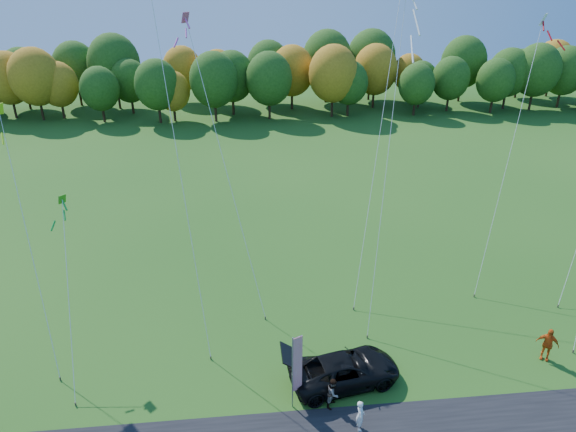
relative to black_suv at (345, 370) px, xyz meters
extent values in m
plane|color=#1E4F15|center=(-2.35, -0.65, -0.78)|extent=(160.00, 160.00, 0.00)
imported|color=black|center=(0.00, 0.00, 0.00)|extent=(6.02, 3.61, 1.56)
imported|color=white|center=(0.10, -2.98, 0.02)|extent=(0.44, 0.62, 1.61)
imported|color=gray|center=(-0.86, -1.48, 0.02)|extent=(0.93, 0.98, 1.60)
imported|color=#D75514|center=(11.15, 0.62, 0.20)|extent=(1.22, 1.04, 1.96)
cylinder|color=#999999|center=(-2.83, -1.36, 1.30)|extent=(0.06, 0.06, 4.17)
cube|color=red|center=(-2.59, -1.25, 1.72)|extent=(0.49, 0.24, 3.13)
cube|color=navy|center=(-2.59, -1.22, 2.88)|extent=(0.48, 0.23, 0.81)
cylinder|color=#4C3F33|center=(-6.86, 2.41, -0.68)|extent=(0.08, 0.08, 0.20)
cylinder|color=#4C3F33|center=(1.82, 6.02, -0.68)|extent=(0.08, 0.08, 0.20)
cylinder|color=#4C3F33|center=(2.01, 3.28, -0.68)|extent=(0.08, 0.08, 0.20)
cylinder|color=#4C3F33|center=(14.60, 4.96, -0.68)|extent=(0.08, 0.08, 0.20)
cylinder|color=#4C3F33|center=(-14.52, 1.61, -0.68)|extent=(0.08, 0.08, 0.20)
cylinder|color=#4C3F33|center=(-13.27, -0.25, -0.68)|extent=(0.08, 0.08, 0.20)
cube|color=#349619|center=(-14.22, 6.15, 7.40)|extent=(0.88, 0.88, 1.04)
cylinder|color=#4C3F33|center=(9.88, 6.60, -0.68)|extent=(0.08, 0.08, 0.20)
cube|color=white|center=(14.76, 13.23, 15.46)|extent=(1.25, 1.25, 1.48)
cylinder|color=#4C3F33|center=(-3.70, 5.63, -0.68)|extent=(0.08, 0.08, 0.20)
cube|color=#D64773|center=(-7.58, 12.44, 15.81)|extent=(1.04, 1.04, 1.22)
cylinder|color=#4C3F33|center=(13.01, 0.88, -0.68)|extent=(0.08, 0.08, 0.20)
camera|label=1|loc=(-4.91, -19.63, 18.26)|focal=32.00mm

